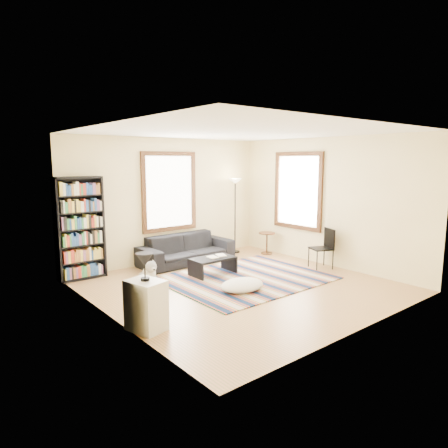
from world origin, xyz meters
TOP-DOWN VIEW (x-y plane):
  - floor at (0.00, 0.00)m, footprint 5.00×5.00m
  - ceiling at (0.00, 0.00)m, footprint 5.00×5.00m
  - wall_back at (0.00, 2.55)m, footprint 5.00×0.10m
  - wall_front at (0.00, -2.55)m, footprint 5.00×0.10m
  - wall_left at (-2.55, 0.00)m, footprint 0.10×5.00m
  - wall_right at (2.55, 0.00)m, footprint 0.10×5.00m
  - window_back at (0.00, 2.47)m, footprint 1.20×0.06m
  - window_right at (2.47, 0.80)m, footprint 0.06×1.20m
  - rug at (0.37, 0.28)m, footprint 3.02×2.42m
  - sofa at (0.16, 2.05)m, footprint 0.91×2.22m
  - bookshelf at (-2.12, 2.32)m, footprint 0.90×0.30m
  - coffee_table at (0.03, 0.89)m, footprint 1.01×0.74m
  - book_a at (-0.07, 0.89)m, footprint 0.20×0.26m
  - book_b at (0.18, 0.94)m, footprint 0.24×0.28m
  - floor_cushion at (-0.18, -0.23)m, footprint 0.93×0.75m
  - floor_lamp at (1.70, 2.15)m, footprint 0.39×0.39m
  - side_table at (2.20, 1.52)m, footprint 0.52×0.52m
  - folding_chair at (2.15, -0.16)m, footprint 0.54×0.53m
  - white_cabinet at (-2.30, -0.64)m, footprint 0.49×0.58m
  - table_lamp at (-2.30, -0.64)m, footprint 0.31×0.31m
  - dog at (-1.41, 0.98)m, footprint 0.43×0.57m

SIDE VIEW (x-z plane):
  - floor at x=0.00m, z-range -0.10..0.00m
  - rug at x=0.37m, z-range 0.00..0.02m
  - floor_cushion at x=-0.18m, z-range 0.00..0.21m
  - coffee_table at x=0.03m, z-range 0.00..0.36m
  - dog at x=-1.41m, z-range 0.00..0.53m
  - side_table at x=2.20m, z-range 0.00..0.54m
  - sofa at x=0.16m, z-range 0.00..0.64m
  - white_cabinet at x=-2.30m, z-range 0.00..0.70m
  - book_b at x=0.18m, z-range 0.36..0.38m
  - book_a at x=-0.07m, z-range 0.36..0.38m
  - folding_chair at x=2.15m, z-range 0.00..0.86m
  - table_lamp at x=-2.30m, z-range 0.70..1.08m
  - floor_lamp at x=1.70m, z-range 0.00..1.86m
  - bookshelf at x=-2.12m, z-range 0.00..2.00m
  - wall_back at x=0.00m, z-range 0.00..2.80m
  - wall_front at x=0.00m, z-range 0.00..2.80m
  - wall_left at x=-2.55m, z-range 0.00..2.80m
  - wall_right at x=2.55m, z-range 0.00..2.80m
  - window_back at x=0.00m, z-range 0.80..2.40m
  - window_right at x=2.47m, z-range 0.80..2.40m
  - ceiling at x=0.00m, z-range 2.80..2.90m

